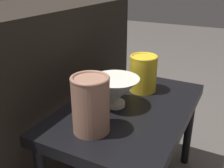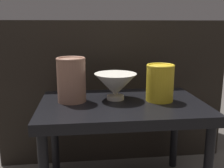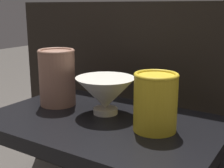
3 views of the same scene
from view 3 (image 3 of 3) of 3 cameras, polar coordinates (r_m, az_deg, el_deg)
table at (r=0.92m, az=-1.66°, el=-9.33°), size 0.67×0.43×0.41m
couch_backdrop at (r=1.36m, az=10.91°, el=-1.31°), size 1.18×0.50×0.74m
bowl at (r=0.93m, az=-1.21°, el=-1.75°), size 0.18×0.18×0.11m
vase_textured_left at (r=1.02m, az=-10.00°, el=1.36°), size 0.12×0.12×0.18m
vase_colorful_right at (r=0.80m, az=7.94°, el=-3.12°), size 0.11×0.11×0.15m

